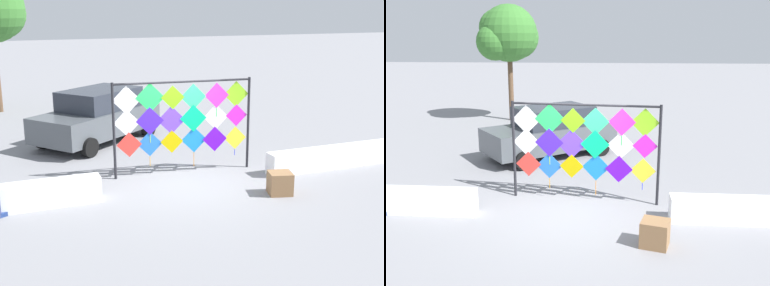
{
  "view_description": "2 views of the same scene",
  "coord_description": "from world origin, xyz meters",
  "views": [
    {
      "loc": [
        -4.35,
        -11.2,
        4.28
      ],
      "look_at": [
        0.13,
        0.0,
        1.05
      ],
      "focal_mm": 47.59,
      "sensor_mm": 36.0,
      "label": 1
    },
    {
      "loc": [
        0.86,
        -9.25,
        4.02
      ],
      "look_at": [
        0.1,
        0.68,
        1.54
      ],
      "focal_mm": 39.84,
      "sensor_mm": 36.0,
      "label": 2
    }
  ],
  "objects": [
    {
      "name": "ground",
      "position": [
        0.0,
        0.0,
        0.0
      ],
      "size": [
        120.0,
        120.0,
        0.0
      ],
      "primitive_type": "plane",
      "color": "gray"
    },
    {
      "name": "plaza_ledge_right",
      "position": [
        4.46,
        -0.23,
        0.29
      ],
      "size": [
        4.47,
        0.45,
        0.59
      ],
      "primitive_type": "cube",
      "color": "white",
      "rests_on": "ground"
    },
    {
      "name": "kite_display_rack",
      "position": [
        0.21,
        0.87,
        1.54
      ],
      "size": [
        3.68,
        0.43,
        2.49
      ],
      "color": "#232328",
      "rests_on": "ground"
    },
    {
      "name": "parked_car",
      "position": [
        -1.17,
        4.95,
        0.87
      ],
      "size": [
        4.65,
        4.21,
        1.71
      ],
      "color": "#4C5156",
      "rests_on": "ground"
    },
    {
      "name": "cardboard_box_large",
      "position": [
        1.78,
        -1.46,
        0.27
      ],
      "size": [
        0.65,
        0.62,
        0.53
      ],
      "primitive_type": "cube",
      "rotation": [
        0.0,
        0.0,
        -0.27
      ],
      "color": "olive",
      "rests_on": "ground"
    }
  ]
}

